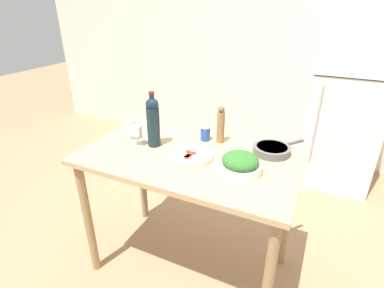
{
  "coord_description": "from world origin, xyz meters",
  "views": [
    {
      "loc": [
        0.7,
        -1.45,
        1.76
      ],
      "look_at": [
        0.0,
        0.04,
        0.97
      ],
      "focal_mm": 28.0,
      "sensor_mm": 36.0,
      "label": 1
    }
  ],
  "objects_px": {
    "homemade_pizza": "(191,156)",
    "wine_glass_far": "(130,126)",
    "cast_iron_skillet": "(272,149)",
    "refrigerator": "(346,107)",
    "salt_canister": "(205,133)",
    "wine_bottle": "(153,121)",
    "salad_bowl": "(240,164)",
    "pepper_mill": "(221,125)",
    "wine_glass_near": "(136,132)"
  },
  "relations": [
    {
      "from": "homemade_pizza",
      "to": "wine_glass_far",
      "type": "bearing_deg",
      "value": 171.96
    },
    {
      "from": "homemade_pizza",
      "to": "cast_iron_skillet",
      "type": "height_order",
      "value": "cast_iron_skillet"
    },
    {
      "from": "refrigerator",
      "to": "salt_canister",
      "type": "relative_size",
      "value": 15.64
    },
    {
      "from": "wine_glass_far",
      "to": "wine_bottle",
      "type": "bearing_deg",
      "value": -2.58
    },
    {
      "from": "wine_glass_far",
      "to": "salt_canister",
      "type": "relative_size",
      "value": 1.32
    },
    {
      "from": "refrigerator",
      "to": "salad_bowl",
      "type": "height_order",
      "value": "refrigerator"
    },
    {
      "from": "refrigerator",
      "to": "wine_glass_far",
      "type": "height_order",
      "value": "refrigerator"
    },
    {
      "from": "pepper_mill",
      "to": "wine_bottle",
      "type": "bearing_deg",
      "value": -148.26
    },
    {
      "from": "refrigerator",
      "to": "homemade_pizza",
      "type": "xyz_separation_m",
      "value": [
        -0.85,
        -1.76,
        0.12
      ]
    },
    {
      "from": "wine_glass_far",
      "to": "cast_iron_skillet",
      "type": "bearing_deg",
      "value": 12.83
    },
    {
      "from": "refrigerator",
      "to": "salt_canister",
      "type": "height_order",
      "value": "refrigerator"
    },
    {
      "from": "wine_glass_near",
      "to": "cast_iron_skillet",
      "type": "relative_size",
      "value": 0.43
    },
    {
      "from": "wine_bottle",
      "to": "refrigerator",
      "type": "bearing_deg",
      "value": 56.25
    },
    {
      "from": "wine_glass_far",
      "to": "salad_bowl",
      "type": "bearing_deg",
      "value": -6.65
    },
    {
      "from": "wine_bottle",
      "to": "cast_iron_skillet",
      "type": "distance_m",
      "value": 0.76
    },
    {
      "from": "refrigerator",
      "to": "wine_glass_near",
      "type": "xyz_separation_m",
      "value": [
        -1.24,
        -1.75,
        0.2
      ]
    },
    {
      "from": "wine_glass_far",
      "to": "homemade_pizza",
      "type": "height_order",
      "value": "wine_glass_far"
    },
    {
      "from": "homemade_pizza",
      "to": "salt_canister",
      "type": "distance_m",
      "value": 0.28
    },
    {
      "from": "refrigerator",
      "to": "pepper_mill",
      "type": "height_order",
      "value": "refrigerator"
    },
    {
      "from": "refrigerator",
      "to": "wine_bottle",
      "type": "height_order",
      "value": "refrigerator"
    },
    {
      "from": "wine_glass_far",
      "to": "cast_iron_skillet",
      "type": "height_order",
      "value": "wine_glass_far"
    },
    {
      "from": "salad_bowl",
      "to": "refrigerator",
      "type": "bearing_deg",
      "value": 73.23
    },
    {
      "from": "refrigerator",
      "to": "wine_glass_far",
      "type": "xyz_separation_m",
      "value": [
        -1.33,
        -1.69,
        0.2
      ]
    },
    {
      "from": "pepper_mill",
      "to": "salt_canister",
      "type": "xyz_separation_m",
      "value": [
        -0.1,
        -0.01,
        -0.07
      ]
    },
    {
      "from": "wine_glass_near",
      "to": "pepper_mill",
      "type": "bearing_deg",
      "value": 30.45
    },
    {
      "from": "wine_bottle",
      "to": "wine_glass_far",
      "type": "bearing_deg",
      "value": 177.42
    },
    {
      "from": "refrigerator",
      "to": "wine_glass_near",
      "type": "distance_m",
      "value": 2.15
    },
    {
      "from": "salt_canister",
      "to": "wine_bottle",
      "type": "bearing_deg",
      "value": -141.27
    },
    {
      "from": "wine_bottle",
      "to": "pepper_mill",
      "type": "xyz_separation_m",
      "value": [
        0.37,
        0.23,
        -0.05
      ]
    },
    {
      "from": "wine_glass_near",
      "to": "salad_bowl",
      "type": "bearing_deg",
      "value": -2.97
    },
    {
      "from": "pepper_mill",
      "to": "homemade_pizza",
      "type": "height_order",
      "value": "pepper_mill"
    },
    {
      "from": "refrigerator",
      "to": "wine_glass_near",
      "type": "height_order",
      "value": "refrigerator"
    },
    {
      "from": "wine_bottle",
      "to": "homemade_pizza",
      "type": "distance_m",
      "value": 0.33
    },
    {
      "from": "wine_bottle",
      "to": "wine_glass_far",
      "type": "distance_m",
      "value": 0.2
    },
    {
      "from": "wine_glass_near",
      "to": "cast_iron_skillet",
      "type": "xyz_separation_m",
      "value": [
        0.81,
        0.26,
        -0.07
      ]
    },
    {
      "from": "wine_glass_near",
      "to": "pepper_mill",
      "type": "relative_size",
      "value": 0.54
    },
    {
      "from": "pepper_mill",
      "to": "homemade_pizza",
      "type": "xyz_separation_m",
      "value": [
        -0.08,
        -0.29,
        -0.1
      ]
    },
    {
      "from": "wine_glass_near",
      "to": "cast_iron_skillet",
      "type": "height_order",
      "value": "wine_glass_near"
    },
    {
      "from": "wine_bottle",
      "to": "salt_canister",
      "type": "bearing_deg",
      "value": 38.73
    },
    {
      "from": "refrigerator",
      "to": "salad_bowl",
      "type": "distance_m",
      "value": 1.87
    },
    {
      "from": "pepper_mill",
      "to": "refrigerator",
      "type": "bearing_deg",
      "value": 62.45
    },
    {
      "from": "pepper_mill",
      "to": "homemade_pizza",
      "type": "relative_size",
      "value": 0.94
    },
    {
      "from": "wine_bottle",
      "to": "cast_iron_skillet",
      "type": "relative_size",
      "value": 1.13
    },
    {
      "from": "homemade_pizza",
      "to": "wine_glass_near",
      "type": "bearing_deg",
      "value": 178.27
    },
    {
      "from": "wine_glass_far",
      "to": "homemade_pizza",
      "type": "distance_m",
      "value": 0.49
    },
    {
      "from": "wine_glass_near",
      "to": "salt_canister",
      "type": "height_order",
      "value": "wine_glass_near"
    },
    {
      "from": "wine_glass_far",
      "to": "homemade_pizza",
      "type": "xyz_separation_m",
      "value": [
        0.48,
        -0.07,
        -0.08
      ]
    },
    {
      "from": "pepper_mill",
      "to": "cast_iron_skillet",
      "type": "bearing_deg",
      "value": -2.39
    },
    {
      "from": "refrigerator",
      "to": "pepper_mill",
      "type": "relative_size",
      "value": 6.43
    },
    {
      "from": "salad_bowl",
      "to": "cast_iron_skillet",
      "type": "bearing_deg",
      "value": 69.15
    }
  ]
}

